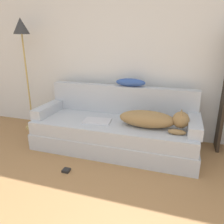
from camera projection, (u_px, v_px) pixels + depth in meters
name	position (u px, v px, depth m)	size (l,w,h in m)	color
wall_back	(137.00, 42.00, 3.01)	(8.13, 0.06, 2.70)	silver
couch	(114.00, 135.00, 2.89)	(2.10, 0.82, 0.39)	#B2B7BC
couch_backrest	(121.00, 100.00, 3.08)	(2.06, 0.15, 0.39)	#B2B7BC
couch_arm_left	(49.00, 109.00, 3.09)	(0.15, 0.63, 0.13)	#B2B7BC
couch_arm_right	(195.00, 125.00, 2.52)	(0.15, 0.63, 0.13)	#B2B7BC
dog	(153.00, 119.00, 2.58)	(0.81, 0.30, 0.25)	olive
laptop	(97.00, 121.00, 2.79)	(0.37, 0.28, 0.02)	silver
throw_pillow	(131.00, 82.00, 2.97)	(0.41, 0.15, 0.11)	#335199
floor_lamp	(22.00, 40.00, 3.19)	(0.23, 0.23, 1.69)	tan
power_adapter	(66.00, 170.00, 2.41)	(0.08, 0.08, 0.03)	black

